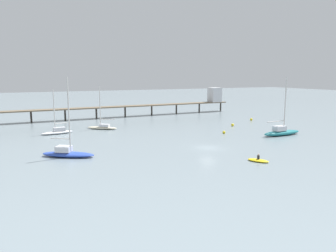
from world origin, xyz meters
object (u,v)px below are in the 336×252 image
pier (168,101)px  sailboat_teal (282,131)px  sailboat_cream (102,127)px  sailboat_blue (67,152)px  sailboat_white (57,131)px  dinghy_yellow (258,160)px  mooring_buoy_mid (224,132)px  mooring_buoy_outer (251,119)px  mooring_buoy_near (233,125)px

pier → sailboat_teal: (5.93, -42.19, -3.33)m
sailboat_cream → sailboat_teal: bearing=-36.5°
sailboat_blue → sailboat_teal: 42.44m
sailboat_white → sailboat_teal: bearing=-27.4°
sailboat_blue → dinghy_yellow: (24.37, -14.62, -0.51)m
sailboat_teal → mooring_buoy_mid: sailboat_teal is taller
sailboat_cream → mooring_buoy_mid: size_ratio=16.23×
dinghy_yellow → mooring_buoy_outer: size_ratio=4.80×
mooring_buoy_mid → sailboat_blue: bearing=-169.8°
pier → mooring_buoy_outer: pier is taller
sailboat_blue → mooring_buoy_outer: 54.19m
sailboat_cream → sailboat_white: (-10.03, -1.77, 0.02)m
sailboat_white → mooring_buoy_near: size_ratio=14.08×
mooring_buoy_near → mooring_buoy_outer: 11.81m
sailboat_white → sailboat_blue: bearing=-92.8°
mooring_buoy_near → mooring_buoy_outer: (10.37, 5.66, 0.01)m
sailboat_blue → sailboat_white: 20.78m
sailboat_teal → sailboat_white: sailboat_teal is taller
sailboat_cream → dinghy_yellow: bearing=-70.3°
sailboat_white → mooring_buoy_mid: size_ratio=15.47×
mooring_buoy_near → sailboat_teal: bearing=-81.9°
dinghy_yellow → mooring_buoy_outer: (26.45, 33.43, 0.14)m
sailboat_blue → sailboat_teal: bearing=-1.0°
sailboat_white → pier: bearing=30.3°
mooring_buoy_near → mooring_buoy_mid: size_ratio=1.10×
mooring_buoy_mid → sailboat_white: bearing=154.9°
mooring_buoy_near → mooring_buoy_outer: bearing=28.6°
sailboat_white → mooring_buoy_near: 40.17m
pier → sailboat_teal: sailboat_teal is taller
sailboat_cream → sailboat_teal: sailboat_teal is taller
sailboat_teal → mooring_buoy_outer: (8.38, 19.53, -0.46)m
pier → sailboat_blue: (-36.51, -41.47, -3.42)m
mooring_buoy_mid → sailboat_teal: bearing=-34.5°
sailboat_white → mooring_buoy_outer: sailboat_white is taller
sailboat_blue → sailboat_teal: sailboat_blue is taller
sailboat_blue → sailboat_cream: 25.10m
sailboat_blue → mooring_buoy_outer: size_ratio=17.38×
sailboat_teal → mooring_buoy_mid: (-9.60, 6.60, -0.50)m
mooring_buoy_outer → sailboat_white: bearing=177.8°
dinghy_yellow → mooring_buoy_near: bearing=59.9°
mooring_buoy_near → mooring_buoy_outer: mooring_buoy_outer is taller
sailboat_blue → mooring_buoy_mid: bearing=10.2°
pier → sailboat_teal: 42.74m
pier → sailboat_teal: bearing=-82.0°
sailboat_cream → sailboat_teal: size_ratio=0.83×
sailboat_teal → mooring_buoy_near: sailboat_teal is taller
sailboat_blue → mooring_buoy_near: 42.54m
sailboat_teal → dinghy_yellow: size_ratio=3.61×
sailboat_white → mooring_buoy_near: bearing=-10.9°
sailboat_white → dinghy_yellow: sailboat_white is taller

